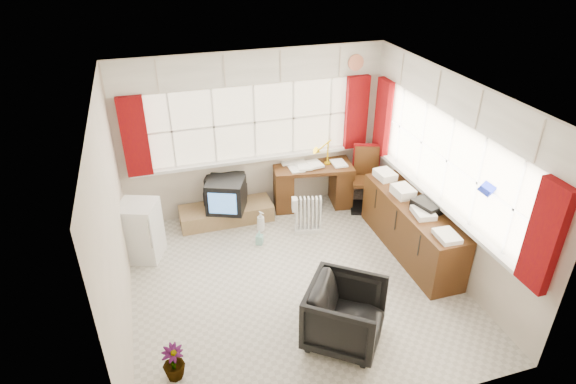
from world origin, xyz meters
name	(u,v)px	position (x,y,z in m)	size (l,w,h in m)	color
ground	(295,283)	(0.00, 0.00, 0.00)	(4.00, 4.00, 0.00)	beige
room_walls	(295,179)	(0.00, 0.00, 1.50)	(4.00, 4.00, 4.00)	beige
window_back	(256,154)	(0.00, 1.94, 0.95)	(3.70, 0.12, 3.60)	beige
window_right	(439,197)	(1.94, 0.00, 0.95)	(0.12, 3.70, 3.60)	beige
curtains	(340,142)	(0.92, 0.93, 1.46)	(3.83, 3.83, 1.15)	maroon
overhead_cabinets	(346,82)	(0.98, 0.98, 2.25)	(3.98, 3.98, 0.48)	white
desk	(312,183)	(0.87, 1.80, 0.40)	(1.31, 0.78, 0.75)	#4C2612
desk_lamp	(328,147)	(1.10, 1.78, 1.00)	(0.15, 0.12, 0.42)	yellow
task_chair	(366,175)	(1.66, 1.52, 0.55)	(0.56, 0.57, 1.04)	black
office_chair	(345,314)	(0.23, -1.05, 0.36)	(0.77, 0.80, 0.72)	black
radiator	(308,218)	(0.55, 1.06, 0.24)	(0.41, 0.23, 0.58)	white
credenza	(411,227)	(1.73, 0.20, 0.39)	(0.50, 2.00, 0.85)	#4C2612
file_tray	(428,206)	(1.82, 0.03, 0.81)	(0.29, 0.37, 0.12)	black
tv_bench	(226,213)	(-0.55, 1.72, 0.12)	(1.40, 0.50, 0.25)	#9A734D
crt_tv	(226,195)	(-0.55, 1.63, 0.49)	(0.68, 0.65, 0.49)	black
hifi_stack	(225,189)	(-0.51, 1.88, 0.46)	(0.71, 0.59, 0.44)	black
mini_fridge	(141,231)	(-1.80, 1.16, 0.41)	(0.62, 0.63, 0.82)	white
spray_bottle_a	(261,221)	(-0.11, 1.30, 0.16)	(0.12, 0.12, 0.32)	white
spray_bottle_b	(259,238)	(-0.22, 0.97, 0.11)	(0.10, 0.10, 0.21)	#8DD2C3
flower_vase	(173,362)	(-1.60, -1.02, 0.20)	(0.22, 0.22, 0.40)	black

